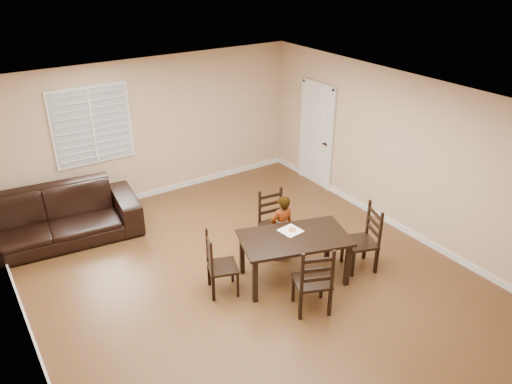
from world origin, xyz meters
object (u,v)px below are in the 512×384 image
(chair_near, at_px, (272,221))
(chair_left, at_px, (215,267))
(chair_right, at_px, (368,240))
(chair_far, at_px, (315,285))
(dining_table, at_px, (294,242))
(sofa, at_px, (47,219))
(donut, at_px, (292,229))
(child, at_px, (282,228))

(chair_near, bearing_deg, chair_left, -149.96)
(chair_near, xyz_separation_m, chair_right, (0.86, -1.31, 0.02))
(chair_far, bearing_deg, chair_near, -84.35)
(chair_near, relative_size, chair_right, 0.95)
(dining_table, relative_size, chair_right, 1.68)
(chair_near, relative_size, chair_far, 0.95)
(dining_table, xyz_separation_m, sofa, (-2.79, 3.06, -0.21))
(dining_table, distance_m, chair_right, 1.20)
(chair_near, distance_m, sofa, 3.71)
(dining_table, xyz_separation_m, chair_left, (-1.13, 0.35, -0.20))
(donut, distance_m, sofa, 4.08)
(chair_near, distance_m, donut, 0.87)
(chair_left, distance_m, donut, 1.25)
(chair_left, xyz_separation_m, sofa, (-1.66, 2.70, -0.00))
(dining_table, bearing_deg, chair_right, -0.21)
(chair_far, bearing_deg, child, -85.14)
(chair_far, height_order, chair_left, chair_far)
(sofa, bearing_deg, chair_left, -52.20)
(chair_near, relative_size, child, 0.90)
(sofa, bearing_deg, chair_right, -34.77)
(dining_table, xyz_separation_m, chair_far, (-0.26, -0.79, -0.17))
(donut, xyz_separation_m, sofa, (-2.86, 2.90, -0.32))
(dining_table, relative_size, donut, 15.52)
(child, bearing_deg, chair_left, 12.33)
(chair_right, xyz_separation_m, sofa, (-3.92, 3.41, -0.04))
(chair_near, height_order, child, child)
(chair_right, bearing_deg, chair_near, -127.35)
(chair_left, relative_size, donut, 8.51)
(chair_far, distance_m, chair_right, 1.46)
(chair_right, xyz_separation_m, child, (-0.97, 0.89, 0.08))
(chair_near, xyz_separation_m, chair_far, (-0.53, -1.74, 0.02))
(child, relative_size, donut, 9.84)
(chair_far, xyz_separation_m, child, (0.42, 1.33, 0.08))
(chair_right, bearing_deg, dining_table, -88.22)
(chair_far, xyz_separation_m, sofa, (-2.53, 3.85, -0.04))
(chair_far, relative_size, donut, 9.26)
(chair_far, distance_m, donut, 1.05)
(chair_left, height_order, child, child)
(chair_left, xyz_separation_m, chair_right, (2.26, -0.71, 0.04))
(child, relative_size, sofa, 0.37)
(chair_right, relative_size, donut, 9.26)
(chair_near, height_order, chair_left, chair_near)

